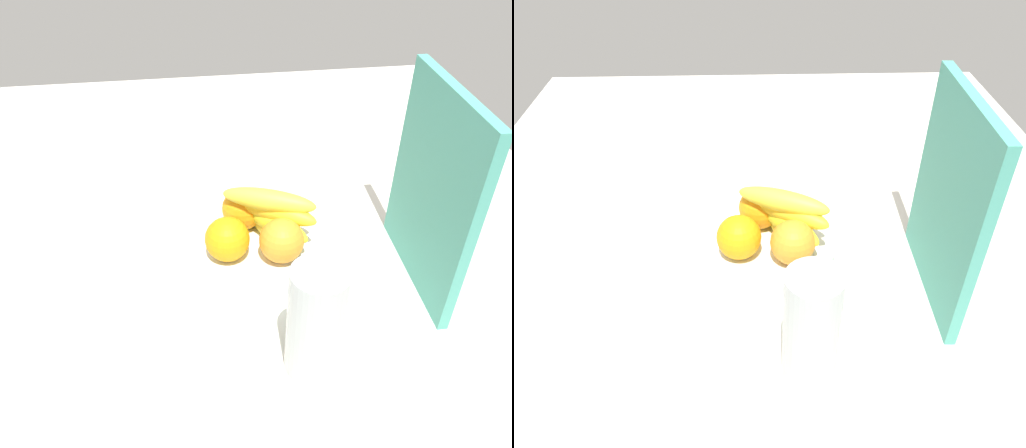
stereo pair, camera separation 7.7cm
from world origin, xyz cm
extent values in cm
cube|color=beige|center=(0.00, 0.00, -1.50)|extent=(180.00, 140.00, 3.00)
cylinder|color=white|center=(3.45, -0.88, 2.50)|extent=(24.11, 24.11, 5.00)
sphere|color=orange|center=(6.96, -6.43, 8.95)|extent=(7.91, 7.91, 7.91)
sphere|color=orange|center=(8.67, 2.88, 8.95)|extent=(7.91, 7.91, 7.91)
sphere|color=orange|center=(1.78, 3.73, 8.95)|extent=(7.91, 7.91, 7.91)
sphere|color=orange|center=(-1.58, -2.65, 8.95)|extent=(7.91, 7.91, 7.91)
ellipsoid|color=yellow|center=(2.10, 1.71, 7.00)|extent=(17.42, 8.92, 4.00)
ellipsoid|color=yellow|center=(3.03, 1.97, 9.20)|extent=(15.88, 13.59, 4.00)
ellipsoid|color=yellow|center=(2.74, 2.20, 11.40)|extent=(13.02, 16.22, 4.00)
ellipsoid|color=yellow|center=(2.84, 1.50, 13.60)|extent=(10.37, 17.20, 4.00)
cube|color=teal|center=(10.42, 27.53, 18.00)|extent=(28.03, 2.43, 36.00)
cylinder|color=#AFB9BA|center=(28.25, 4.15, 9.68)|extent=(8.23, 8.23, 19.35)
camera|label=1|loc=(75.59, -11.07, 65.49)|focal=35.91mm
camera|label=2|loc=(76.26, -3.36, 65.49)|focal=35.91mm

